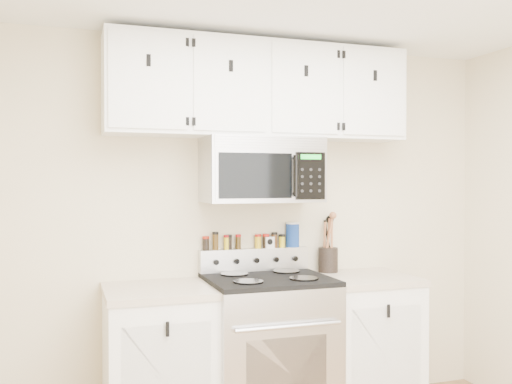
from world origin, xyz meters
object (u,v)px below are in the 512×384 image
at_px(range, 268,350).
at_px(utensil_crock, 328,258).
at_px(salt_canister, 293,235).
at_px(microwave, 262,170).

relative_size(range, utensil_crock, 2.75).
xyz_separation_m(range, salt_canister, (0.28, 0.28, 0.70)).
xyz_separation_m(microwave, salt_canister, (0.28, 0.16, -0.44)).
xyz_separation_m(range, utensil_crock, (0.53, 0.23, 0.53)).
bearing_deg(utensil_crock, microwave, -168.72).
bearing_deg(utensil_crock, salt_canister, 168.61).
relative_size(microwave, salt_canister, 4.43).
bearing_deg(salt_canister, range, -134.84).
height_order(microwave, salt_canister, microwave).
bearing_deg(microwave, range, -90.23).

